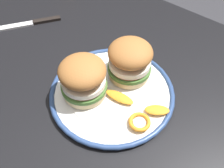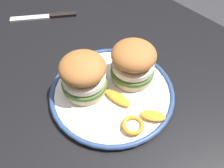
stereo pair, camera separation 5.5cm
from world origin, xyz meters
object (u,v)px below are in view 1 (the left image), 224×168
at_px(sandwich_half_left, 82,79).
at_px(table_knife, 32,23).
at_px(sandwich_half_right, 130,60).
at_px(dining_table, 96,120).
at_px(dinner_plate, 112,92).

relative_size(sandwich_half_left, table_knife, 0.72).
distance_m(sandwich_half_right, table_knife, 0.39).
distance_m(dining_table, dinner_plate, 0.11).
relative_size(sandwich_half_right, table_knife, 0.74).
distance_m(dining_table, table_knife, 0.39).
bearing_deg(sandwich_half_right, sandwich_half_left, 68.74).
relative_size(dinner_plate, sandwich_half_right, 2.13).
bearing_deg(dinner_plate, sandwich_half_right, -89.41).
bearing_deg(table_knife, dinner_plate, 172.09).
bearing_deg(sandwich_half_left, dinner_plate, -133.11).
relative_size(dining_table, dinner_plate, 4.71).
height_order(sandwich_half_right, table_knife, sandwich_half_right).
relative_size(sandwich_half_left, sandwich_half_right, 0.96).
distance_m(dinner_plate, sandwich_half_left, 0.09).
distance_m(dinner_plate, sandwich_half_right, 0.09).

